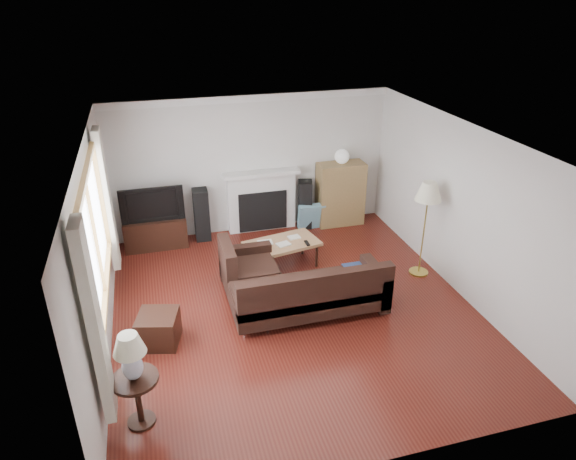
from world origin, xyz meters
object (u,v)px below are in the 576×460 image
object	(u,v)px
tv_stand	(156,232)
coffee_table	(282,255)
sectional_sofa	(309,289)
side_table	(138,400)
bookshelf	(340,194)
floor_lamp	(424,229)

from	to	relation	value
tv_stand	coffee_table	xyz separation A→B (m)	(1.94, -1.31, -0.04)
sectional_sofa	side_table	distance (m)	2.73
tv_stand	sectional_sofa	world-z (taller)	sectional_sofa
tv_stand	bookshelf	distance (m)	3.46
tv_stand	side_table	distance (m)	4.10
tv_stand	coffee_table	bearing A→B (deg)	-34.05
tv_stand	sectional_sofa	bearing A→B (deg)	-53.25
bookshelf	coffee_table	size ratio (longest dim) A/B	1.03
coffee_table	side_table	world-z (taller)	side_table
coffee_table	floor_lamp	xyz separation A→B (m)	(2.06, -0.78, 0.55)
bookshelf	sectional_sofa	size ratio (longest dim) A/B	0.51
bookshelf	sectional_sofa	xyz separation A→B (m)	(-1.47, -2.67, -0.22)
bookshelf	floor_lamp	bearing A→B (deg)	-75.15
sectional_sofa	floor_lamp	size ratio (longest dim) A/B	1.50
bookshelf	coffee_table	xyz separation A→B (m)	(-1.50, -1.34, -0.37)
tv_stand	bookshelf	world-z (taller)	bookshelf
bookshelf	tv_stand	bearing A→B (deg)	-179.46
bookshelf	sectional_sofa	world-z (taller)	bookshelf
tv_stand	side_table	world-z (taller)	side_table
bookshelf	coffee_table	distance (m)	2.05
coffee_table	tv_stand	bearing A→B (deg)	134.80
coffee_table	side_table	bearing A→B (deg)	-140.78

